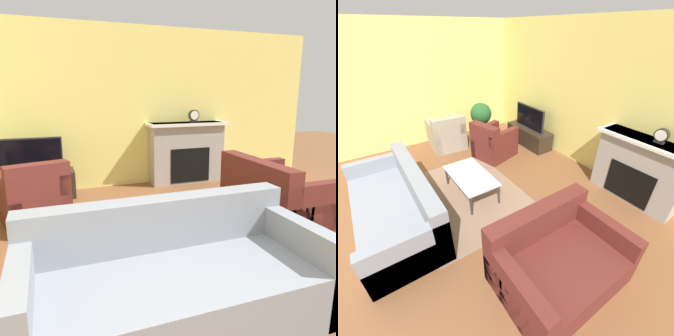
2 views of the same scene
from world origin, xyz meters
TOP-DOWN VIEW (x-y plane):
  - wall_back at (0.00, 4.75)m, footprint 8.29×0.06m
  - area_rug at (-0.06, 2.21)m, footprint 2.27×1.79m
  - fireplace at (1.56, 4.54)m, footprint 1.46×0.42m
  - tv_stand at (-1.06, 4.42)m, footprint 1.25×0.44m
  - tv at (-1.06, 4.42)m, footprint 0.95×0.06m
  - couch_sectional at (-0.02, 1.12)m, footprint 2.13×0.96m
  - couch_loveseat at (1.91, 2.42)m, footprint 0.99×1.38m
  - armchair_accent at (-1.00, 3.36)m, footprint 0.90×0.95m
  - coffee_table at (-0.06, 2.33)m, footprint 1.07×0.59m
  - mantel_clock at (1.69, 4.54)m, footprint 0.19×0.07m

SIDE VIEW (x-z plane):
  - area_rug at x=-0.06m, z-range 0.00..0.00m
  - tv_stand at x=-1.06m, z-range 0.00..0.42m
  - couch_sectional at x=-0.02m, z-range -0.12..0.70m
  - couch_loveseat at x=1.91m, z-range -0.12..0.70m
  - armchair_accent at x=-1.00m, z-range -0.11..0.71m
  - coffee_table at x=-0.06m, z-range 0.16..0.54m
  - fireplace at x=1.56m, z-range 0.03..1.11m
  - tv at x=-1.06m, z-range 0.42..0.95m
  - mantel_clock at x=1.69m, z-range 1.09..1.31m
  - wall_back at x=0.00m, z-range 0.00..2.70m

